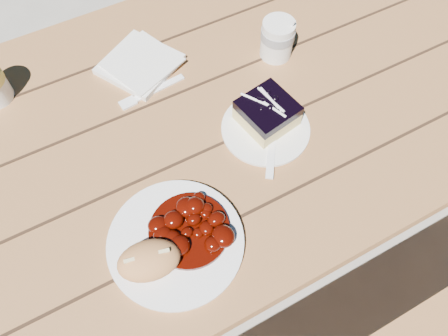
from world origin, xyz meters
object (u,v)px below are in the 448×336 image
picnic_table (225,147)px  main_plate (176,243)px  blueberry_cake (267,113)px  coffee_cup (277,39)px  dessert_plate (265,129)px  bread_roll (149,260)px

picnic_table → main_plate: main_plate is taller
blueberry_cake → coffee_cup: coffee_cup is taller
dessert_plate → blueberry_cake: bearing=56.3°
main_plate → blueberry_cake: bearing=28.6°
coffee_cup → bread_roll: bearing=-143.9°
main_plate → coffee_cup: coffee_cup is taller
main_plate → bread_roll: (-0.05, -0.02, 0.04)m
main_plate → bread_roll: 0.07m
blueberry_cake → coffee_cup: bearing=42.9°
dessert_plate → blueberry_cake: 0.04m
dessert_plate → coffee_cup: 0.22m
picnic_table → coffee_cup: (0.17, 0.08, 0.21)m
blueberry_cake → bread_roll: bearing=-162.6°
bread_roll → coffee_cup: bearing=36.1°
bread_roll → main_plate: bearing=20.0°
bread_roll → coffee_cup: (0.45, 0.33, 0.00)m
picnic_table → blueberry_cake: size_ratio=17.16×
bread_roll → dessert_plate: 0.36m
main_plate → bread_roll: bread_roll is taller
picnic_table → dessert_plate: 0.20m
main_plate → blueberry_cake: blueberry_cake is taller
blueberry_cake → coffee_cup: size_ratio=1.29×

